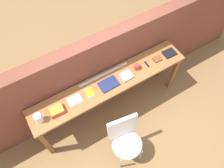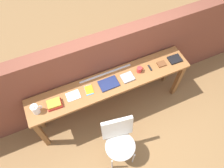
{
  "view_description": "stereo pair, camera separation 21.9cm",
  "coord_description": "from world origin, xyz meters",
  "px_view_note": "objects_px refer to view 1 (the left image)",
  "views": [
    {
      "loc": [
        -0.88,
        -1.19,
        3.56
      ],
      "look_at": [
        0.0,
        0.25,
        0.9
      ],
      "focal_mm": 35.0,
      "sensor_mm": 36.0,
      "label": 1
    },
    {
      "loc": [
        -0.68,
        -1.29,
        3.56
      ],
      "look_at": [
        0.0,
        0.25,
        0.9
      ],
      "focal_mm": 35.0,
      "sensor_mm": 36.0,
      "label": 2
    }
  ],
  "objects_px": {
    "leather_journal_brown": "(157,59)",
    "book_repair_rightmost": "(169,53)",
    "pitcher_white": "(39,118)",
    "book_open_centre": "(109,84)",
    "book_stack_leftmost": "(57,111)",
    "magazine_cycling": "(75,100)",
    "chair_white_moulded": "(126,139)",
    "pamphlet_pile_colourful": "(90,92)",
    "mug": "(137,67)",
    "multitool_folded": "(147,64)"
  },
  "relations": [
    {
      "from": "book_open_centre",
      "to": "book_stack_leftmost",
      "type": "bearing_deg",
      "value": -179.77
    },
    {
      "from": "pamphlet_pile_colourful",
      "to": "leather_journal_brown",
      "type": "relative_size",
      "value": 1.33
    },
    {
      "from": "pamphlet_pile_colourful",
      "to": "leather_journal_brown",
      "type": "height_order",
      "value": "leather_journal_brown"
    },
    {
      "from": "chair_white_moulded",
      "to": "mug",
      "type": "xyz_separation_m",
      "value": [
        0.66,
        0.74,
        0.4
      ]
    },
    {
      "from": "pamphlet_pile_colourful",
      "to": "chair_white_moulded",
      "type": "bearing_deg",
      "value": -78.81
    },
    {
      "from": "book_stack_leftmost",
      "to": "book_repair_rightmost",
      "type": "xyz_separation_m",
      "value": [
        1.94,
        0.01,
        -0.02
      ]
    },
    {
      "from": "magazine_cycling",
      "to": "book_repair_rightmost",
      "type": "distance_m",
      "value": 1.66
    },
    {
      "from": "pitcher_white",
      "to": "book_repair_rightmost",
      "type": "height_order",
      "value": "pitcher_white"
    },
    {
      "from": "pamphlet_pile_colourful",
      "to": "leather_journal_brown",
      "type": "xyz_separation_m",
      "value": [
        1.18,
        -0.02,
        0.01
      ]
    },
    {
      "from": "chair_white_moulded",
      "to": "pamphlet_pile_colourful",
      "type": "relative_size",
      "value": 5.15
    },
    {
      "from": "magazine_cycling",
      "to": "multitool_folded",
      "type": "relative_size",
      "value": 1.73
    },
    {
      "from": "pitcher_white",
      "to": "magazine_cycling",
      "type": "height_order",
      "value": "pitcher_white"
    },
    {
      "from": "pitcher_white",
      "to": "leather_journal_brown",
      "type": "height_order",
      "value": "pitcher_white"
    },
    {
      "from": "leather_journal_brown",
      "to": "book_repair_rightmost",
      "type": "xyz_separation_m",
      "value": [
        0.24,
        -0.0,
        0.0
      ]
    },
    {
      "from": "chair_white_moulded",
      "to": "multitool_folded",
      "type": "height_order",
      "value": "multitool_folded"
    },
    {
      "from": "chair_white_moulded",
      "to": "magazine_cycling",
      "type": "height_order",
      "value": "magazine_cycling"
    },
    {
      "from": "chair_white_moulded",
      "to": "leather_journal_brown",
      "type": "relative_size",
      "value": 6.86
    },
    {
      "from": "leather_journal_brown",
      "to": "book_repair_rightmost",
      "type": "height_order",
      "value": "book_repair_rightmost"
    },
    {
      "from": "mug",
      "to": "book_repair_rightmost",
      "type": "relative_size",
      "value": 0.56
    },
    {
      "from": "pitcher_white",
      "to": "book_stack_leftmost",
      "type": "xyz_separation_m",
      "value": [
        0.24,
        -0.0,
        -0.04
      ]
    },
    {
      "from": "mug",
      "to": "multitool_folded",
      "type": "xyz_separation_m",
      "value": [
        0.18,
        -0.01,
        -0.04
      ]
    },
    {
      "from": "mug",
      "to": "book_repair_rightmost",
      "type": "distance_m",
      "value": 0.61
    },
    {
      "from": "magazine_cycling",
      "to": "multitool_folded",
      "type": "height_order",
      "value": "multitool_folded"
    },
    {
      "from": "magazine_cycling",
      "to": "leather_journal_brown",
      "type": "bearing_deg",
      "value": -0.65
    },
    {
      "from": "pitcher_white",
      "to": "book_open_centre",
      "type": "relative_size",
      "value": 0.66
    },
    {
      "from": "pitcher_white",
      "to": "mug",
      "type": "height_order",
      "value": "pitcher_white"
    },
    {
      "from": "chair_white_moulded",
      "to": "book_repair_rightmost",
      "type": "height_order",
      "value": "book_repair_rightmost"
    },
    {
      "from": "book_open_centre",
      "to": "book_repair_rightmost",
      "type": "height_order",
      "value": "book_repair_rightmost"
    },
    {
      "from": "mug",
      "to": "multitool_folded",
      "type": "height_order",
      "value": "mug"
    },
    {
      "from": "magazine_cycling",
      "to": "book_repair_rightmost",
      "type": "bearing_deg",
      "value": -0.69
    },
    {
      "from": "pitcher_white",
      "to": "multitool_folded",
      "type": "xyz_separation_m",
      "value": [
        1.75,
        0.02,
        -0.07
      ]
    },
    {
      "from": "magazine_cycling",
      "to": "leather_journal_brown",
      "type": "xyz_separation_m",
      "value": [
        1.42,
        -0.02,
        0.01
      ]
    },
    {
      "from": "magazine_cycling",
      "to": "mug",
      "type": "bearing_deg",
      "value": 0.26
    },
    {
      "from": "pitcher_white",
      "to": "pamphlet_pile_colourful",
      "type": "relative_size",
      "value": 1.06
    },
    {
      "from": "pamphlet_pile_colourful",
      "to": "multitool_folded",
      "type": "height_order",
      "value": "multitool_folded"
    },
    {
      "from": "magazine_cycling",
      "to": "pamphlet_pile_colourful",
      "type": "distance_m",
      "value": 0.24
    },
    {
      "from": "pitcher_white",
      "to": "multitool_folded",
      "type": "bearing_deg",
      "value": 0.75
    },
    {
      "from": "pamphlet_pile_colourful",
      "to": "multitool_folded",
      "type": "distance_m",
      "value": 0.99
    },
    {
      "from": "magazine_cycling",
      "to": "book_open_centre",
      "type": "height_order",
      "value": "book_open_centre"
    },
    {
      "from": "leather_journal_brown",
      "to": "book_repair_rightmost",
      "type": "bearing_deg",
      "value": 1.64
    },
    {
      "from": "chair_white_moulded",
      "to": "book_open_centre",
      "type": "bearing_deg",
      "value": 78.06
    },
    {
      "from": "pamphlet_pile_colourful",
      "to": "book_repair_rightmost",
      "type": "bearing_deg",
      "value": -1.17
    },
    {
      "from": "mug",
      "to": "book_open_centre",
      "type": "bearing_deg",
      "value": -177.46
    },
    {
      "from": "chair_white_moulded",
      "to": "multitool_folded",
      "type": "relative_size",
      "value": 8.1
    },
    {
      "from": "magazine_cycling",
      "to": "chair_white_moulded",
      "type": "bearing_deg",
      "value": -62.32
    },
    {
      "from": "mug",
      "to": "leather_journal_brown",
      "type": "xyz_separation_m",
      "value": [
        0.38,
        -0.02,
        -0.03
      ]
    },
    {
      "from": "mug",
      "to": "multitool_folded",
      "type": "relative_size",
      "value": 1.0
    },
    {
      "from": "leather_journal_brown",
      "to": "pitcher_white",
      "type": "bearing_deg",
      "value": -176.81
    },
    {
      "from": "multitool_folded",
      "to": "leather_journal_brown",
      "type": "bearing_deg",
      "value": -2.41
    },
    {
      "from": "multitool_folded",
      "to": "leather_journal_brown",
      "type": "height_order",
      "value": "leather_journal_brown"
    }
  ]
}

